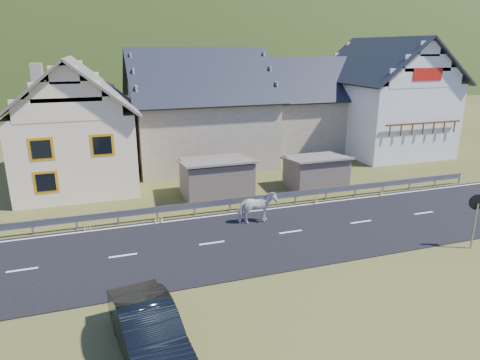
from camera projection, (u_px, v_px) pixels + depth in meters
name	position (u px, v px, depth m)	size (l,w,h in m)	color
ground	(291.00, 233.00, 21.04)	(160.00, 160.00, 0.00)	#3B4016
road	(291.00, 232.00, 21.03)	(60.00, 7.00, 0.04)	black
lane_markings	(291.00, 232.00, 21.02)	(60.00, 6.60, 0.01)	silver
guardrail	(264.00, 198.00, 24.21)	(28.10, 0.09, 0.75)	#93969B
shed_left	(216.00, 178.00, 26.00)	(4.30, 3.30, 2.40)	#6A5B4F
shed_right	(316.00, 173.00, 27.53)	(3.80, 2.90, 2.20)	#6A5B4F
house_cream	(74.00, 118.00, 27.63)	(7.80, 9.80, 8.30)	beige
house_stone_a	(199.00, 103.00, 32.96)	(10.80, 9.80, 8.90)	tan
house_stone_b	(304.00, 100.00, 37.88)	(9.80, 8.80, 8.10)	tan
house_white	(384.00, 92.00, 36.71)	(8.80, 10.80, 9.70)	silver
mountain	(131.00, 114.00, 191.68)	(440.00, 280.00, 260.00)	#1A330C
horse	(257.00, 208.00, 21.88)	(1.96, 0.89, 1.66)	silver
car	(149.00, 332.00, 12.48)	(1.64, 4.71, 1.55)	black
traffic_mirror	(476.00, 209.00, 18.92)	(0.70, 0.27, 2.56)	#93969B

